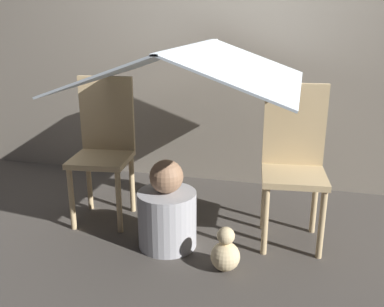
{
  "coord_description": "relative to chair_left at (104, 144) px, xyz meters",
  "views": [
    {
      "loc": [
        0.63,
        -2.34,
        1.34
      ],
      "look_at": [
        0.0,
        0.09,
        0.53
      ],
      "focal_mm": 40.0,
      "sensor_mm": 36.0,
      "label": 1
    }
  ],
  "objects": [
    {
      "name": "sheet_canopy",
      "position": [
        0.63,
        -0.07,
        0.55
      ],
      "size": [
        1.24,
        1.31,
        0.23
      ],
      "color": "silver"
    },
    {
      "name": "wall_back",
      "position": [
        0.63,
        0.88,
        0.73
      ],
      "size": [
        7.0,
        0.05,
        2.5
      ],
      "color": "gray",
      "rests_on": "ground_plane"
    },
    {
      "name": "ground_plane",
      "position": [
        0.63,
        -0.17,
        -0.52
      ],
      "size": [
        8.8,
        8.8,
        0.0
      ],
      "primitive_type": "plane",
      "color": "#47423D"
    },
    {
      "name": "person_front",
      "position": [
        0.53,
        -0.29,
        -0.3
      ],
      "size": [
        0.35,
        0.35,
        0.55
      ],
      "color": "#B2B2B7",
      "rests_on": "ground_plane"
    },
    {
      "name": "plush_toy",
      "position": [
        0.92,
        -0.47,
        -0.41
      ],
      "size": [
        0.16,
        0.16,
        0.26
      ],
      "color": "beige",
      "rests_on": "ground_plane"
    },
    {
      "name": "chair_left",
      "position": [
        0.0,
        0.0,
        0.0
      ],
      "size": [
        0.41,
        0.41,
        0.96
      ],
      "rotation": [
        0.0,
        0.0,
        0.12
      ],
      "color": "#D1B27F",
      "rests_on": "ground_plane"
    },
    {
      "name": "chair_right",
      "position": [
        1.24,
        0.0,
        0.0
      ],
      "size": [
        0.41,
        0.41,
        0.96
      ],
      "rotation": [
        0.0,
        0.0,
        0.11
      ],
      "color": "#D1B27F",
      "rests_on": "ground_plane"
    }
  ]
}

